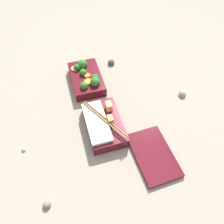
{
  "coord_description": "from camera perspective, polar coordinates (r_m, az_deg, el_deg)",
  "views": [
    {
      "loc": [
        0.55,
        -0.1,
        0.67
      ],
      "look_at": [
        0.08,
        0.03,
        0.04
      ],
      "focal_mm": 35.0,
      "sensor_mm": 36.0,
      "label": 1
    }
  ],
  "objects": [
    {
      "name": "pebble_1",
      "position": [
        0.95,
        17.9,
        4.48
      ],
      "size": [
        0.03,
        0.03,
        0.03
      ],
      "primitive_type": "sphere",
      "color": "gray",
      "rests_on": "ground_plane"
    },
    {
      "name": "bento_lid",
      "position": [
        0.76,
        10.72,
        -10.93
      ],
      "size": [
        0.2,
        0.13,
        0.01
      ],
      "primitive_type": "cube",
      "rotation": [
        0.0,
        0.0,
        0.04
      ],
      "color": "#510F19",
      "rests_on": "ground_plane"
    },
    {
      "name": "ground_plane",
      "position": [
        0.88,
        -3.63,
        1.88
      ],
      "size": [
        3.0,
        3.0,
        0.0
      ],
      "primitive_type": "plane",
      "color": "gray"
    },
    {
      "name": "pebble_2",
      "position": [
        0.72,
        -16.65,
        -22.19
      ],
      "size": [
        0.02,
        0.02,
        0.02
      ],
      "primitive_type": "sphere",
      "color": "#7A6B5B",
      "rests_on": "ground_plane"
    },
    {
      "name": "pebble_0",
      "position": [
        1.04,
        -0.21,
        12.75
      ],
      "size": [
        0.03,
        0.03,
        0.03
      ],
      "primitive_type": "sphere",
      "color": "#474442",
      "rests_on": "ground_plane"
    },
    {
      "name": "pebble_3",
      "position": [
        0.82,
        -22.11,
        -9.13
      ],
      "size": [
        0.02,
        0.02,
        0.02
      ],
      "primitive_type": "sphere",
      "color": "gray",
      "rests_on": "ground_plane"
    },
    {
      "name": "bento_tray_vegetable",
      "position": [
        0.94,
        -6.68,
        8.79
      ],
      "size": [
        0.2,
        0.12,
        0.07
      ],
      "color": "#510F19",
      "rests_on": "ground_plane"
    },
    {
      "name": "bento_tray_rice",
      "position": [
        0.79,
        -2.29,
        -3.09
      ],
      "size": [
        0.2,
        0.12,
        0.07
      ],
      "color": "#510F19",
      "rests_on": "ground_plane"
    }
  ]
}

